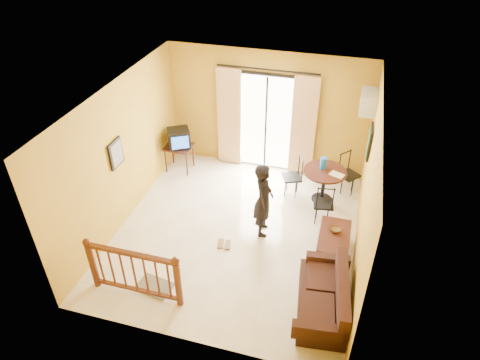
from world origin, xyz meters
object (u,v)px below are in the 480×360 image
(television, at_px, (179,138))
(sofa, at_px, (325,299))
(dining_table, at_px, (324,177))
(standing_person, at_px, (263,200))
(coffee_table, at_px, (334,241))

(television, height_order, sofa, television)
(dining_table, distance_m, standing_person, 1.67)
(television, bearing_deg, sofa, -70.60)
(sofa, bearing_deg, coffee_table, 83.47)
(television, relative_size, dining_table, 0.70)
(coffee_table, relative_size, sofa, 0.60)
(television, xyz_separation_m, standing_person, (2.35, -1.63, -0.08))
(sofa, distance_m, standing_person, 2.15)
(coffee_table, distance_m, standing_person, 1.47)
(standing_person, bearing_deg, television, 43.47)
(standing_person, bearing_deg, coffee_table, -111.39)
(coffee_table, distance_m, sofa, 1.35)
(dining_table, height_order, coffee_table, dining_table)
(coffee_table, bearing_deg, television, 153.39)
(coffee_table, relative_size, standing_person, 0.64)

